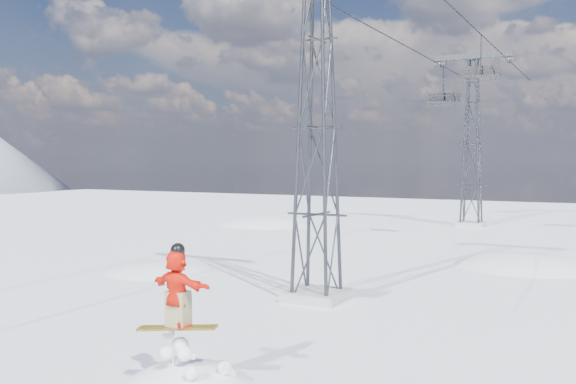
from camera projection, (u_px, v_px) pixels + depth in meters
name	position (u px, v px, depth m)	size (l,w,h in m)	color
ground	(128.00, 370.00, 13.73)	(120.00, 120.00, 0.00)	white
lift_tower_near	(317.00, 129.00, 20.21)	(5.20, 1.80, 11.43)	#999999
lift_tower_far	(472.00, 144.00, 42.47)	(5.20, 1.80, 11.43)	#999999
haul_cables	(418.00, 24.00, 30.17)	(4.46, 51.00, 0.06)	black
lift_chair_mid	(481.00, 72.00, 32.92)	(1.90, 0.55, 2.36)	black
lift_chair_far	(444.00, 99.00, 44.30)	(2.20, 0.63, 2.73)	black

